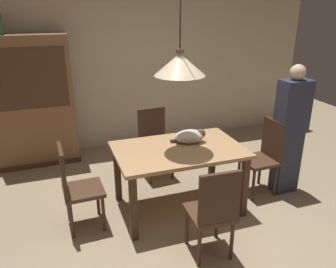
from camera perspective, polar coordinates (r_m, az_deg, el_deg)
The scene contains 12 objects.
ground at distance 3.68m, azimuth 3.14°, elevation -16.26°, with size 10.00×10.00×0.00m, color #998466.
back_wall at distance 5.51m, azimuth -7.37°, elevation 12.83°, with size 6.40×0.10×2.90m, color beige.
dining_table at distance 3.75m, azimuth 1.80°, elevation -3.81°, with size 1.40×0.90×0.75m.
chair_left_side at distance 3.60m, azimuth -15.37°, elevation -8.20°, with size 0.41×0.41×0.93m.
chair_near_front at distance 3.12m, azimuth 7.68°, elevation -12.52°, with size 0.42×0.42×0.93m.
chair_right_side at distance 4.32m, azimuth 15.90°, elevation -3.20°, with size 0.41×0.41×0.93m.
chair_far_back at distance 4.57m, azimuth -2.27°, elevation -1.00°, with size 0.43×0.43×0.93m.
cat_sleeping at distance 3.84m, azimuth 3.81°, elevation -0.35°, with size 0.39×0.25×0.16m.
pendant_lamp at distance 3.45m, azimuth 2.00°, elevation 11.65°, with size 0.52×0.52×1.30m.
hutch_bookcase at distance 5.19m, azimuth -21.65°, elevation 4.64°, with size 1.12×0.45×1.85m.
book_green_slim at distance 5.04m, azimuth -26.32°, elevation 16.22°, with size 0.03×0.20×0.26m, color #427A4C.
person_standing at distance 4.32m, azimuth 19.80°, elevation 0.51°, with size 0.36×0.22×1.60m.
Camera 1 is at (-1.15, -2.68, 2.23)m, focal length 36.29 mm.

